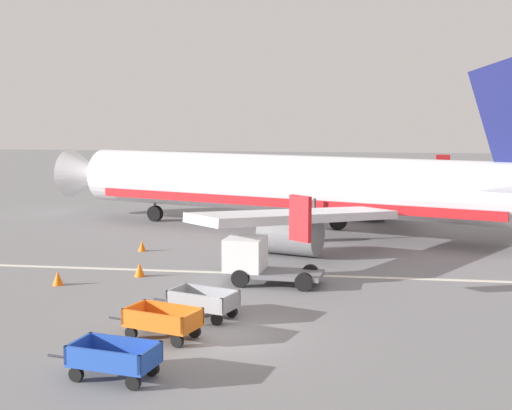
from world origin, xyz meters
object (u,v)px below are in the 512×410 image
airplane (305,186)px  service_truck_beside_carts (256,260)px  baggage_cart_nearest (114,359)px  traffic_cone_mid_apron (142,246)px  traffic_cone_by_carts (58,278)px  baggage_cart_second_in_row (163,321)px  baggage_cart_third_in_row (203,302)px  traffic_cone_near_plane (140,270)px

airplane → service_truck_beside_carts: airplane is taller
baggage_cart_nearest → traffic_cone_mid_apron: bearing=104.8°
traffic_cone_by_carts → airplane: bearing=55.8°
baggage_cart_nearest → service_truck_beside_carts: 12.18m
baggage_cart_second_in_row → traffic_cone_mid_apron: size_ratio=6.11×
baggage_cart_third_in_row → service_truck_beside_carts: size_ratio=0.79×
service_truck_beside_carts → airplane: bearing=84.3°
airplane → baggage_cart_second_in_row: (-3.43, -21.49, -2.45)m
service_truck_beside_carts → traffic_cone_mid_apron: size_ratio=7.69×
baggage_cart_third_in_row → service_truck_beside_carts: 5.74m
service_truck_beside_carts → traffic_cone_by_carts: (-8.82, -1.60, -0.77)m
airplane → traffic_cone_near_plane: bearing=-118.5°
traffic_cone_near_plane → traffic_cone_mid_apron: (-1.70, 5.86, -0.04)m
baggage_cart_nearest → traffic_cone_near_plane: baggage_cart_nearest is taller
airplane → traffic_cone_by_carts: 18.26m
airplane → traffic_cone_near_plane: 14.86m
baggage_cart_third_in_row → airplane: bearing=82.3°
airplane → traffic_cone_near_plane: (-6.98, -12.83, -2.72)m
airplane → traffic_cone_by_carts: size_ratio=56.43×
baggage_cart_second_in_row → traffic_cone_by_carts: (-6.72, 6.55, -0.28)m
service_truck_beside_carts → traffic_cone_near_plane: 5.73m
traffic_cone_mid_apron → baggage_cart_third_in_row: bearing=-62.9°
baggage_cart_second_in_row → baggage_cart_third_in_row: bearing=71.5°
traffic_cone_mid_apron → traffic_cone_by_carts: bearing=-100.4°
baggage_cart_second_in_row → service_truck_beside_carts: bearing=75.5°
baggage_cart_second_in_row → traffic_cone_near_plane: baggage_cart_second_in_row is taller
baggage_cart_nearest → service_truck_beside_carts: bearing=78.0°
traffic_cone_mid_apron → traffic_cone_by_carts: traffic_cone_by_carts is taller
baggage_cart_third_in_row → traffic_cone_mid_apron: baggage_cart_third_in_row is taller
traffic_cone_near_plane → service_truck_beside_carts: bearing=-5.1°
airplane → traffic_cone_by_carts: (-10.14, -14.94, -2.73)m
airplane → traffic_cone_mid_apron: size_ratio=62.31×
airplane → baggage_cart_second_in_row: airplane is taller
baggage_cart_nearest → traffic_cone_by_carts: 12.08m
baggage_cart_nearest → baggage_cart_second_in_row: same height
baggage_cart_nearest → baggage_cart_third_in_row: bearing=78.5°
baggage_cart_third_in_row → traffic_cone_mid_apron: bearing=117.1°
airplane → baggage_cart_third_in_row: airplane is taller
baggage_cart_third_in_row → service_truck_beside_carts: bearing=77.5°
airplane → baggage_cart_third_in_row: size_ratio=10.25×
baggage_cart_second_in_row → service_truck_beside_carts: service_truck_beside_carts is taller
service_truck_beside_carts → baggage_cart_nearest: bearing=-102.0°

